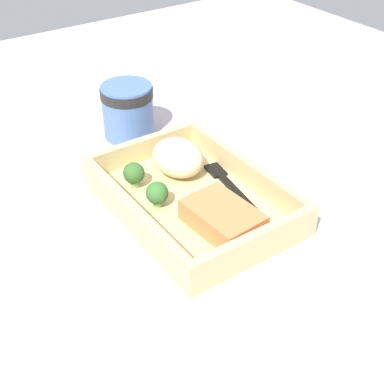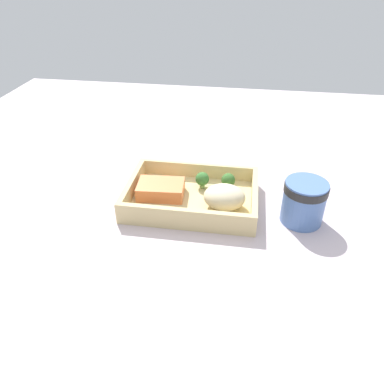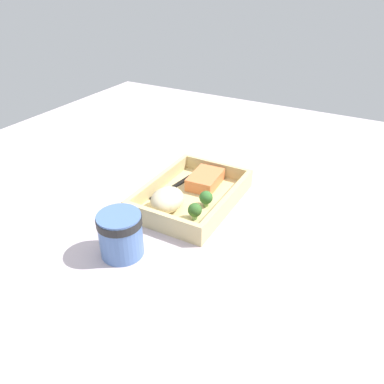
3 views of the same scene
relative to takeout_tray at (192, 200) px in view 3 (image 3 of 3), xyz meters
The scene contains 9 objects.
ground_plane 1.60cm from the takeout_tray, ahead, with size 160.00×160.00×2.00cm, color #BEADB5.
takeout_tray is the anchor object (origin of this frame).
tray_rim 2.33cm from the takeout_tray, ahead, with size 27.76×19.58×3.46cm.
salmon_fillet 7.16cm from the takeout_tray, behind, with size 9.92×6.70×3.01cm, color #E97C46.
mashed_potatoes 8.13cm from the takeout_tray, 18.68° to the right, with size 8.61×6.98×5.07cm, color beige.
broccoli_floret_1 5.53cm from the takeout_tray, 70.20° to the left, with size 3.07×3.07×3.76cm.
broccoli_floret_2 9.24cm from the takeout_tray, 32.82° to the left, with size 3.06×3.06×3.84cm.
fork 6.39cm from the takeout_tray, 99.27° to the right, with size 15.87×3.97×0.44cm.
paper_cup 23.44cm from the takeout_tray, ahead, with size 8.57×8.57×8.95cm.
Camera 3 is at (65.81, 36.25, 48.23)cm, focal length 35.00 mm.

